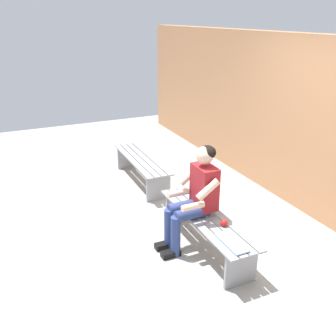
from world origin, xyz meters
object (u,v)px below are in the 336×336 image
(apple, at_px, (224,223))
(book_open, at_px, (232,243))
(bench_near, at_px, (206,224))
(person_seated, at_px, (195,195))
(bench_far, at_px, (142,164))

(apple, relative_size, book_open, 0.19)
(bench_near, bearing_deg, person_seated, 41.64)
(bench_far, distance_m, person_seated, 1.99)
(bench_far, bearing_deg, bench_near, 180.00)
(bench_far, relative_size, apple, 20.51)
(person_seated, distance_m, apple, 0.45)
(person_seated, xyz_separation_m, book_open, (-0.69, -0.05, -0.24))
(apple, distance_m, book_open, 0.34)
(bench_near, relative_size, book_open, 4.01)
(bench_near, distance_m, apple, 0.30)
(bench_near, relative_size, person_seated, 1.35)
(person_seated, height_order, book_open, person_seated)
(bench_far, xyz_separation_m, book_open, (-2.65, 0.05, 0.11))
(bench_far, distance_m, book_open, 2.65)
(bench_far, xyz_separation_m, apple, (-2.33, -0.06, 0.14))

